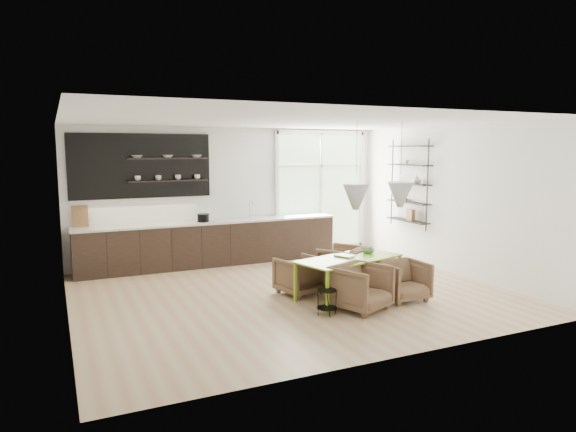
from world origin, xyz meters
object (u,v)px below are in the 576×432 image
(dining_table, at_px, (349,260))
(wire_stool, at_px, (327,299))
(armchair_front_right, at_px, (403,281))
(armchair_back_left, at_px, (300,275))
(armchair_front_left, at_px, (361,287))
(armchair_back_right, at_px, (343,266))

(dining_table, distance_m, wire_stool, 1.10)
(armchair_front_right, bearing_deg, armchair_back_left, 142.85)
(armchair_back_left, distance_m, armchair_front_left, 1.28)
(armchair_back_right, relative_size, armchair_front_right, 1.10)
(armchair_back_left, height_order, wire_stool, armchair_back_left)
(armchair_front_right, height_order, wire_stool, armchair_front_right)
(dining_table, relative_size, armchair_back_left, 2.81)
(armchair_front_right, bearing_deg, dining_table, 143.26)
(armchair_back_left, xyz_separation_m, armchair_front_left, (0.46, -1.19, 0.03))
(armchair_front_right, xyz_separation_m, wire_stool, (-1.49, -0.14, -0.08))
(dining_table, relative_size, armchair_back_right, 2.51)
(armchair_back_right, xyz_separation_m, armchair_front_left, (-0.50, -1.37, -0.00))
(armchair_back_right, bearing_deg, dining_table, 33.35)
(armchair_back_right, height_order, armchair_front_left, armchair_back_right)
(armchair_back_left, xyz_separation_m, wire_stool, (-0.13, -1.19, -0.07))
(wire_stool, bearing_deg, armchair_front_right, 5.55)
(dining_table, xyz_separation_m, armchair_front_left, (-0.20, -0.68, -0.26))
(armchair_front_left, bearing_deg, dining_table, 51.47)
(dining_table, height_order, armchair_front_left, armchair_front_left)
(armchair_back_right, relative_size, armchair_front_left, 1.01)
(armchair_back_right, xyz_separation_m, wire_stool, (-1.09, -1.37, -0.11))
(armchair_back_right, relative_size, wire_stool, 2.04)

